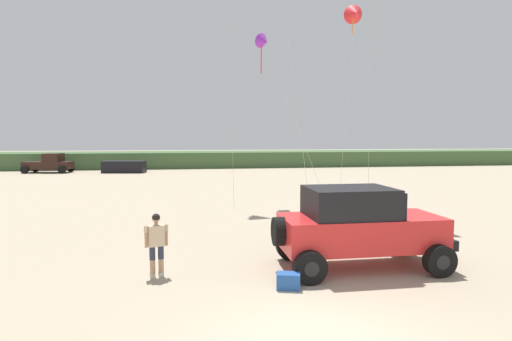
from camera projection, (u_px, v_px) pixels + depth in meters
name	position (u px, v px, depth m)	size (l,w,h in m)	color
dune_ridge	(234.00, 159.00, 51.59)	(90.00, 7.51, 1.84)	#426038
jeep	(358.00, 225.00, 11.39)	(4.85, 2.38, 2.26)	red
person_watching	(156.00, 241.00, 10.69)	(0.61, 0.38, 1.67)	tan
cooler_box	(288.00, 281.00, 9.89)	(0.56, 0.36, 0.38)	#23519E
distant_pickup	(49.00, 164.00, 42.14)	(4.81, 2.94, 1.98)	black
distant_sedan	(124.00, 167.00, 42.21)	(4.20, 1.70, 1.20)	black
kite_purple_stunt	(355.00, 14.00, 25.66)	(3.20, 4.73, 12.12)	red
kite_pink_ribbon	(264.00, 42.00, 22.36)	(2.80, 5.69, 9.34)	purple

